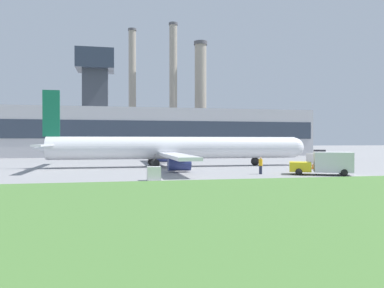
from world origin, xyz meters
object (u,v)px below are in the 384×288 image
Objects in this scene: baggage_truck at (325,164)px; ground_crew_person at (261,165)px; airplane at (174,148)px; pushback_tug at (320,158)px.

ground_crew_person is (-6.14, 2.19, -0.24)m from baggage_truck.
airplane is at bearing 118.73° from ground_crew_person.
airplane is 21.07m from pushback_tug.
airplane reaches higher than baggage_truck.
airplane is at bearing 131.17° from baggage_truck.
baggage_truck is at bearing -19.65° from ground_crew_person.
airplane is 20.14m from baggage_truck.
baggage_truck is 6.53m from ground_crew_person.
pushback_tug is 18.40m from ground_crew_person.
baggage_truck reaches higher than pushback_tug.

